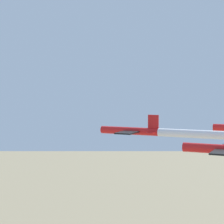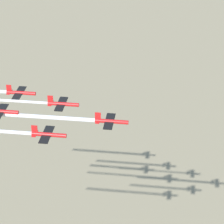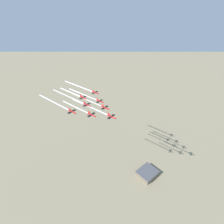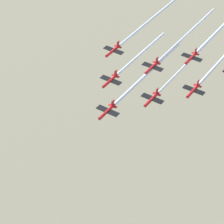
% 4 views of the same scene
% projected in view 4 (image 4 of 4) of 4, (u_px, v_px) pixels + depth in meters
% --- Properties ---
extents(jet_0, '(9.49, 9.91, 3.31)m').
position_uv_depth(jet_0, '(107.00, 111.00, 197.30)').
color(jet_0, red).
extents(jet_1, '(9.49, 9.91, 3.31)m').
position_uv_depth(jet_1, '(152.00, 99.00, 204.07)').
color(jet_1, red).
extents(jet_2, '(9.49, 9.91, 3.31)m').
position_uv_depth(jet_2, '(111.00, 80.00, 211.78)').
color(jet_2, red).
extents(jet_3, '(9.49, 9.91, 3.31)m').
position_uv_depth(jet_3, '(193.00, 90.00, 211.81)').
color(jet_3, red).
extents(jet_4, '(9.49, 9.91, 3.31)m').
position_uv_depth(jet_4, '(152.00, 67.00, 217.62)').
color(jet_4, red).
extents(jet_5, '(9.49, 9.91, 3.31)m').
position_uv_depth(jet_5, '(113.00, 50.00, 225.26)').
color(jet_5, red).
extents(jet_7, '(9.49, 9.91, 3.31)m').
position_uv_depth(jet_7, '(192.00, 57.00, 224.55)').
color(jet_7, red).
extents(smoke_trail_0, '(9.65, 50.13, 1.24)m').
position_uv_depth(smoke_trail_0, '(148.00, 72.00, 216.35)').
color(smoke_trail_0, white).
extents(smoke_trail_1, '(8.80, 47.25, 0.86)m').
position_uv_depth(smoke_trail_1, '(186.00, 64.00, 222.21)').
color(smoke_trail_1, white).
extents(smoke_trail_2, '(7.46, 38.11, 1.07)m').
position_uv_depth(smoke_trail_2, '(141.00, 53.00, 226.96)').
color(smoke_trail_2, white).
extents(smoke_trail_3, '(9.15, 47.51, 1.18)m').
position_uv_depth(smoke_trail_3, '(224.00, 57.00, 230.02)').
color(smoke_trail_3, white).
extents(smoke_trail_4, '(9.87, 52.94, 0.98)m').
position_uv_depth(smoke_trail_4, '(188.00, 34.00, 237.60)').
color(smoke_trail_4, white).
extents(smoke_trail_5, '(9.67, 50.90, 1.12)m').
position_uv_depth(smoke_trail_5, '(150.00, 21.00, 244.56)').
color(smoke_trail_5, white).
extents(smoke_trail_7, '(7.25, 35.88, 1.25)m').
position_uv_depth(smoke_trail_7, '(215.00, 34.00, 238.99)').
color(smoke_trail_7, white).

